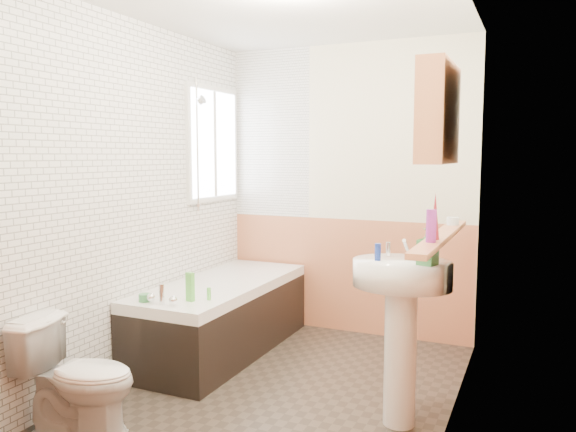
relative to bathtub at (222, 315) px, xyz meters
The scene contains 26 objects.
floor 0.93m from the bathtub, 33.88° to the right, with size 2.80×2.80×0.00m, color #2D2620.
ceiling 2.37m from the bathtub, 33.88° to the right, with size 2.80×2.80×0.00m, color white.
wall_back 1.51m from the bathtub, 51.57° to the left, with size 2.20×0.02×2.50m, color #F4EECA.
wall_front 2.25m from the bathtub, 68.98° to the right, with size 2.20×0.02×2.50m, color #F4EECA.
wall_left 1.14m from the bathtub, 127.79° to the right, with size 0.02×2.80×2.50m, color #F4EECA.
wall_right 2.13m from the bathtub, 14.91° to the right, with size 0.02×2.80×2.50m, color #F4EECA.
wainscot_right 1.89m from the bathtub, 15.09° to the right, with size 0.01×2.80×1.00m, color #D68257.
wainscot_front 2.03m from the bathtub, 68.76° to the right, with size 2.20×0.01×1.00m, color #D68257.
wainscot_back 1.18m from the bathtub, 50.89° to the left, with size 2.20×0.01×1.00m, color #D68257.
tile_cladding_left 1.13m from the bathtub, 126.15° to the right, with size 0.01×2.80×2.50m, color white.
tile_return_back 1.71m from the bathtub, 89.68° to the left, with size 0.75×0.01×1.50m, color white.
window 1.47m from the bathtub, 125.89° to the left, with size 0.03×0.79×0.99m.
bathtub is the anchor object (origin of this frame).
shower_riser 1.48m from the bathtub, 150.05° to the left, with size 0.10×0.07×1.08m.
toilet 1.49m from the bathtub, 91.15° to the right, with size 0.37×0.66×0.65m, color white.
sink 1.74m from the bathtub, 22.06° to the right, with size 0.56×0.45×1.08m.
pine_shelf 2.02m from the bathtub, 17.54° to the right, with size 0.10×1.42×0.03m, color #D68257.
medicine_cabinet 2.37m from the bathtub, 19.55° to the right, with size 0.15×0.59×0.54m.
foam_can 2.18m from the bathtub, 26.91° to the right, with size 0.05×0.05×0.17m, color purple.
green_bottle 2.16m from the bathtub, 24.10° to the right, with size 0.05×0.05×0.25m, color maroon.
black_jar 1.97m from the bathtub, ahead, with size 0.07×0.07×0.05m, color silver.
soap_bottle 1.99m from the bathtub, 22.24° to the right, with size 0.09×0.21×0.09m, color #388447.
clear_bottle 1.75m from the bathtub, 25.51° to the right, with size 0.03×0.03×0.10m, color #19339E.
blue_gel 0.72m from the bathtub, 78.71° to the right, with size 0.05×0.03×0.20m, color #59C647.
cream_jar 0.82m from the bathtub, 101.86° to the right, with size 0.08×0.08×0.05m, color #388447.
orange_bottle 0.65m from the bathtub, 67.49° to the right, with size 0.03×0.03×0.09m, color #59C647.
Camera 1 is at (1.53, -3.25, 1.55)m, focal length 35.00 mm.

